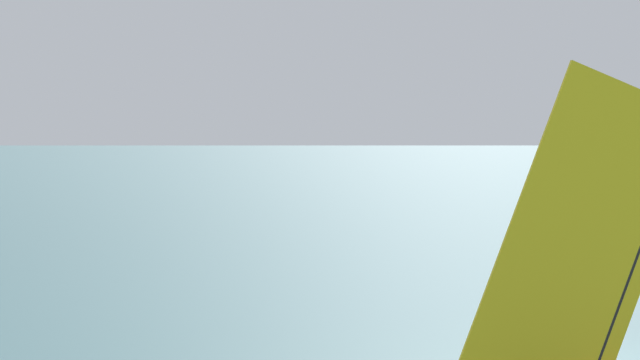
{
  "coord_description": "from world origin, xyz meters",
  "views": [
    {
      "loc": [
        -7.32,
        -17.74,
        3.05
      ],
      "look_at": [
        -4.5,
        1.32,
        2.5
      ],
      "focal_mm": 77.5,
      "sensor_mm": 36.0,
      "label": 1
    }
  ],
  "objects": [
    {
      "name": "windsurfer",
      "position": [
        -1.55,
        -2.84,
        1.16
      ],
      "size": [
        4.2,
        0.73,
        4.2
      ],
      "rotation": [
        0.0,
        0.0,
        0.06
      ],
      "color": "red",
      "rests_on": "ground_plane"
    }
  ]
}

